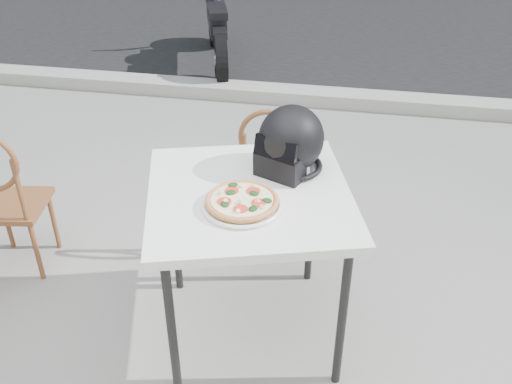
% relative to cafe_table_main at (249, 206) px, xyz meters
% --- Properties ---
extents(ground, '(80.00, 80.00, 0.00)m').
position_rel_cafe_table_main_xyz_m(ground, '(-0.29, -0.06, -0.76)').
color(ground, gray).
rests_on(ground, ground).
extents(curb, '(30.00, 0.25, 0.12)m').
position_rel_cafe_table_main_xyz_m(curb, '(-0.29, 2.94, -0.70)').
color(curb, '#A1A097').
rests_on(curb, ground).
extents(cafe_table_main, '(1.09, 1.09, 0.83)m').
position_rel_cafe_table_main_xyz_m(cafe_table_main, '(0.00, 0.00, 0.00)').
color(cafe_table_main, white).
rests_on(cafe_table_main, ground).
extents(plate, '(0.40, 0.40, 0.02)m').
position_rel_cafe_table_main_xyz_m(plate, '(-0.01, -0.12, 0.09)').
color(plate, white).
rests_on(plate, cafe_table_main).
extents(pizza, '(0.40, 0.40, 0.04)m').
position_rel_cafe_table_main_xyz_m(pizza, '(-0.01, -0.12, 0.11)').
color(pizza, '#CC854A').
rests_on(pizza, plate).
extents(helmet, '(0.39, 0.40, 0.31)m').
position_rel_cafe_table_main_xyz_m(helmet, '(0.14, 0.23, 0.21)').
color(helmet, black).
rests_on(helmet, cafe_table_main).
extents(cafe_chair_main, '(0.38, 0.38, 0.94)m').
position_rel_cafe_table_main_xyz_m(cafe_chair_main, '(-0.01, 0.72, -0.24)').
color(cafe_chair_main, brown).
rests_on(cafe_chair_main, ground).
extents(cafe_chair_side, '(0.41, 0.41, 0.94)m').
position_rel_cafe_table_main_xyz_m(cafe_chair_side, '(-1.39, 0.22, -0.24)').
color(cafe_chair_side, brown).
rests_on(cafe_chair_side, ground).
extents(motorcycle, '(0.69, 1.78, 0.91)m').
position_rel_cafe_table_main_xyz_m(motorcycle, '(-1.10, 3.81, -0.36)').
color(motorcycle, black).
rests_on(motorcycle, street_asphalt).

